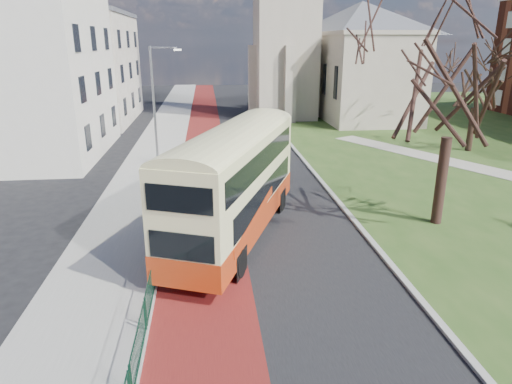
{
  "coord_description": "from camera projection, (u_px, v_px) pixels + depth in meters",
  "views": [
    {
      "loc": [
        -0.91,
        -14.26,
        8.42
      ],
      "look_at": [
        1.17,
        4.99,
        2.0
      ],
      "focal_mm": 32.0,
      "sensor_mm": 36.0,
      "label": 1
    }
  ],
  "objects": [
    {
      "name": "street_block_near",
      "position": [
        26.0,
        68.0,
        33.48
      ],
      "size": [
        10.3,
        14.3,
        13.0
      ],
      "color": "silver",
      "rests_on": "ground"
    },
    {
      "name": "pedestrian_railing",
      "position": [
        163.0,
        235.0,
        19.5
      ],
      "size": [
        0.07,
        24.0,
        1.12
      ],
      "color": "#0D3927",
      "rests_on": "ground"
    },
    {
      "name": "streetlamp",
      "position": [
        156.0,
        100.0,
        31.3
      ],
      "size": [
        2.13,
        0.18,
        8.0
      ],
      "color": "gray",
      "rests_on": "pavement_west"
    },
    {
      "name": "kerb_east",
      "position": [
        293.0,
        148.0,
        37.56
      ],
      "size": [
        0.25,
        80.0,
        0.13
      ],
      "primitive_type": "cube",
      "color": "#999993",
      "rests_on": "ground"
    },
    {
      "name": "bus",
      "position": [
        235.0,
        179.0,
        19.79
      ],
      "size": [
        6.67,
        11.7,
        4.82
      ],
      "rotation": [
        0.0,
        0.0,
        -0.37
      ],
      "color": "#B43410",
      "rests_on": "ground"
    },
    {
      "name": "pavement_west",
      "position": [
        154.0,
        157.0,
        34.55
      ],
      "size": [
        4.0,
        120.0,
        0.12
      ],
      "primitive_type": "cube",
      "color": "gray",
      "rests_on": "ground"
    },
    {
      "name": "winter_tree_near",
      "position": [
        457.0,
        63.0,
        19.81
      ],
      "size": [
        9.1,
        9.1,
        10.81
      ],
      "rotation": [
        0.0,
        0.0,
        -0.28
      ],
      "color": "#311D18",
      "rests_on": "grass_green"
    },
    {
      "name": "road_carriageway",
      "position": [
        239.0,
        156.0,
        35.23
      ],
      "size": [
        9.0,
        120.0,
        0.01
      ],
      "primitive_type": "cube",
      "color": "black",
      "rests_on": "ground"
    },
    {
      "name": "kerb_west",
      "position": [
        181.0,
        156.0,
        34.75
      ],
      "size": [
        0.25,
        120.0,
        0.13
      ],
      "primitive_type": "cube",
      "color": "#999993",
      "rests_on": "ground"
    },
    {
      "name": "winter_tree_far",
      "position": [
        480.0,
        72.0,
        34.81
      ],
      "size": [
        6.25,
        6.25,
        8.84
      ],
      "rotation": [
        0.0,
        0.0,
        -0.04
      ],
      "color": "black",
      "rests_on": "grass_green"
    },
    {
      "name": "street_block_far",
      "position": [
        82.0,
        67.0,
        48.82
      ],
      "size": [
        10.3,
        16.3,
        11.5
      ],
      "color": "#BAAF9D",
      "rests_on": "ground"
    },
    {
      "name": "ground",
      "position": [
        238.0,
        290.0,
        16.2
      ],
      "size": [
        160.0,
        160.0,
        0.0
      ],
      "primitive_type": "plane",
      "color": "black",
      "rests_on": "ground"
    },
    {
      "name": "bus_lane",
      "position": [
        204.0,
        157.0,
        34.95
      ],
      "size": [
        3.4,
        120.0,
        0.01
      ],
      "primitive_type": "cube",
      "color": "#591414",
      "rests_on": "ground"
    }
  ]
}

